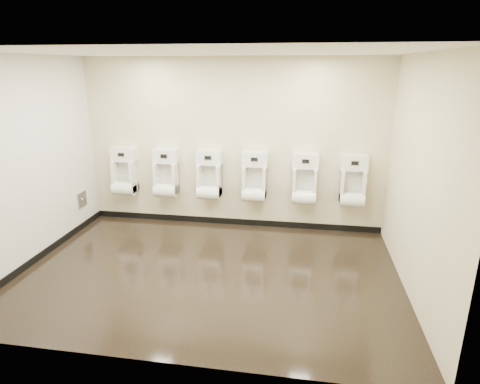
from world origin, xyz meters
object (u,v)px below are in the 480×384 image
object	(u,v)px
urinal_5	(353,185)
urinal_1	(166,176)
urinal_2	(209,178)
urinal_3	(255,180)
access_panel	(82,199)
urinal_4	(305,183)
urinal_0	(124,175)

from	to	relation	value
urinal_5	urinal_1	bearing A→B (deg)	180.00
urinal_2	urinal_3	size ratio (longest dim) A/B	1.00
access_panel	urinal_5	size ratio (longest dim) A/B	0.31
access_panel	urinal_4	world-z (taller)	urinal_4
urinal_0	urinal_4	distance (m)	3.08
urinal_1	urinal_3	distance (m)	1.52
urinal_1	urinal_3	bearing A→B (deg)	0.00
urinal_3	urinal_4	distance (m)	0.81
access_panel	urinal_2	distance (m)	2.18
urinal_3	urinal_5	xyz separation A→B (m)	(1.57, 0.00, 0.00)
urinal_1	urinal_3	size ratio (longest dim) A/B	1.00
access_panel	urinal_5	bearing A→B (deg)	5.23
urinal_1	urinal_2	bearing A→B (deg)	0.00
urinal_0	urinal_3	xyz separation A→B (m)	(2.27, 0.00, 0.00)
urinal_0	urinal_3	world-z (taller)	same
access_panel	urinal_2	bearing A→B (deg)	10.88
urinal_1	urinal_3	world-z (taller)	same
access_panel	urinal_4	distance (m)	3.73
urinal_4	urinal_5	size ratio (longest dim) A/B	1.00
access_panel	urinal_3	bearing A→B (deg)	8.04
access_panel	urinal_3	world-z (taller)	urinal_3
urinal_3	urinal_2	bearing A→B (deg)	180.00
urinal_4	urinal_5	bearing A→B (deg)	0.00
urinal_1	urinal_3	xyz separation A→B (m)	(1.52, 0.00, 0.00)
urinal_3	urinal_5	bearing A→B (deg)	0.00
urinal_5	access_panel	bearing A→B (deg)	-174.77
urinal_2	urinal_5	size ratio (longest dim) A/B	1.00
urinal_1	urinal_5	xyz separation A→B (m)	(3.08, 0.00, 0.00)
urinal_0	urinal_3	distance (m)	2.27
urinal_3	urinal_5	distance (m)	1.57
urinal_0	urinal_4	bearing A→B (deg)	0.00
urinal_1	urinal_4	size ratio (longest dim) A/B	1.00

